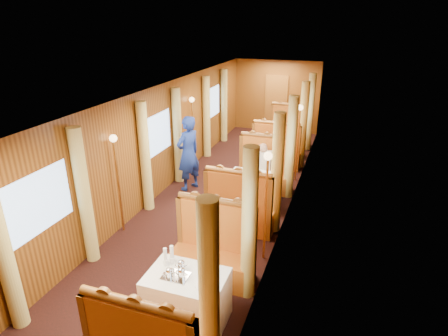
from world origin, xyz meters
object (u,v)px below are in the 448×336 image
at_px(teapot_left, 169,275).
at_px(fruit_plate, 203,285).
at_px(banquette_mid_aft, 264,172).
at_px(passenger, 262,163).
at_px(teapot_right, 181,275).
at_px(rose_vase_mid, 255,167).
at_px(table_mid, 253,191).
at_px(banquette_far_aft, 289,132).
at_px(table_far, 283,143).
at_px(table_near, 187,299).
at_px(banquette_mid_fwd, 240,211).
at_px(banquette_near_aft, 213,253).
at_px(teapot_back, 181,267).
at_px(banquette_far_fwd, 276,152).
at_px(tea_tray, 176,276).
at_px(steward, 188,154).
at_px(rose_vase_far, 285,125).

relative_size(teapot_left, fruit_plate, 0.74).
bearing_deg(banquette_mid_aft, teapot_left, -92.21).
xyz_separation_m(teapot_left, passenger, (0.18, 4.39, -0.07)).
xyz_separation_m(teapot_right, rose_vase_mid, (0.04, 3.60, 0.11)).
distance_m(table_mid, banquette_mid_aft, 1.02).
height_order(fruit_plate, passenger, passenger).
distance_m(banquette_far_aft, passenger, 3.76).
bearing_deg(table_far, table_near, -90.00).
distance_m(banquette_mid_fwd, rose_vase_mid, 1.15).
bearing_deg(banquette_mid_fwd, passenger, 90.00).
relative_size(banquette_near_aft, banquette_mid_aft, 1.00).
bearing_deg(teapot_back, banquette_far_fwd, 74.49).
distance_m(tea_tray, passenger, 4.33).
height_order(table_mid, teapot_left, teapot_left).
distance_m(banquette_far_aft, steward, 4.46).
bearing_deg(teapot_left, table_mid, 62.23).
distance_m(table_near, teapot_left, 0.49).
bearing_deg(fruit_plate, teapot_back, 153.42).
bearing_deg(teapot_right, table_near, 84.75).
bearing_deg(passenger, banquette_mid_aft, 90.00).
height_order(banquette_mid_aft, banquette_far_fwd, same).
bearing_deg(banquette_far_aft, banquette_mid_fwd, -90.00).
bearing_deg(fruit_plate, teapot_left, -179.60).
xyz_separation_m(banquette_near_aft, rose_vase_far, (0.02, 5.97, 0.50)).
height_order(banquette_near_aft, rose_vase_mid, banquette_near_aft).
xyz_separation_m(table_mid, passenger, (-0.00, 0.77, 0.37)).
bearing_deg(rose_vase_far, table_mid, -90.34).
relative_size(banquette_near_aft, tea_tray, 3.94).
bearing_deg(banquette_far_aft, banquette_mid_aft, -90.00).
bearing_deg(teapot_left, banquette_mid_fwd, 61.14).
relative_size(banquette_mid_fwd, steward, 0.74).
bearing_deg(banquette_mid_fwd, steward, 139.80).
bearing_deg(banquette_mid_fwd, rose_vase_far, 89.74).
xyz_separation_m(fruit_plate, rose_vase_far, (-0.27, 7.10, 0.16)).
distance_m(table_mid, teapot_right, 3.61).
xyz_separation_m(banquette_near_aft, steward, (-1.70, 2.91, 0.48)).
distance_m(table_near, banquette_far_aft, 8.01).
xyz_separation_m(banquette_mid_fwd, teapot_back, (-0.10, -2.41, 0.39)).
height_order(teapot_left, steward, steward).
height_order(table_near, fruit_plate, fruit_plate).
bearing_deg(rose_vase_mid, banquette_far_fwd, 90.31).
distance_m(banquette_mid_fwd, banquette_far_aft, 5.53).
height_order(banquette_far_fwd, banquette_far_aft, same).
bearing_deg(tea_tray, rose_vase_far, 88.85).
bearing_deg(steward, teapot_left, 44.66).
bearing_deg(banquette_far_aft, table_mid, -90.00).
xyz_separation_m(table_near, banquette_far_aft, (0.00, 8.01, 0.05)).
height_order(banquette_mid_fwd, teapot_left, banquette_mid_fwd).
bearing_deg(banquette_far_fwd, rose_vase_mid, -89.69).
bearing_deg(banquette_far_fwd, table_far, 90.00).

